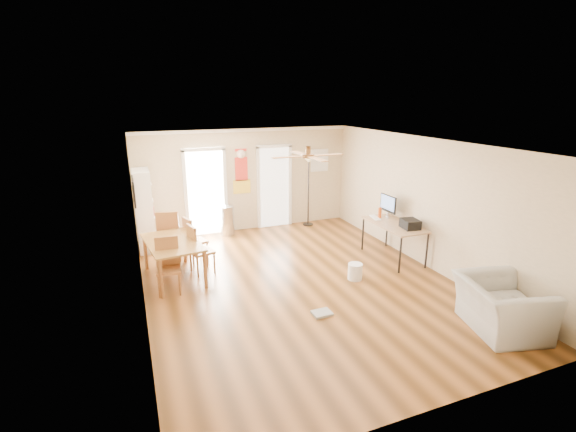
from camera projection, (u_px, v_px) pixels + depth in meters
name	position (u px, v px, depth m)	size (l,w,h in m)	color
floor	(300.00, 283.00, 7.65)	(7.00, 7.00, 0.00)	brown
ceiling	(301.00, 144.00, 6.91)	(5.50, 7.00, 0.00)	silver
wall_back	(246.00, 180.00, 10.40)	(5.50, 0.04, 2.60)	beige
wall_front	(436.00, 308.00, 4.16)	(5.50, 0.04, 2.60)	beige
wall_left	(137.00, 236.00, 6.31)	(0.04, 7.00, 2.60)	beige
wall_right	(425.00, 203.00, 8.25)	(0.04, 7.00, 2.60)	beige
crown_molding	(301.00, 146.00, 6.92)	(5.50, 7.00, 0.08)	white
kitchen_doorway	(206.00, 193.00, 10.08)	(0.90, 0.10, 2.10)	white
bathroom_doorway	(274.00, 188.00, 10.72)	(0.80, 0.10, 2.10)	white
wall_decal	(241.00, 171.00, 10.26)	(0.46, 0.03, 1.10)	red
ac_grille	(319.00, 160.00, 10.98)	(0.50, 0.04, 0.60)	white
framed_poster	(134.00, 191.00, 7.45)	(0.04, 0.66, 0.48)	black
ceiling_fan	(308.00, 156.00, 6.69)	(1.24, 1.24, 0.20)	#593819
bookshelf	(144.00, 211.00, 9.09)	(0.37, 0.82, 1.83)	silver
dining_table	(174.00, 260.00, 7.75)	(0.91, 1.51, 0.75)	#A77835
dining_chair_right_a	(196.00, 239.00, 8.59)	(0.39, 0.39, 0.95)	#905E2E
dining_chair_right_b	(202.00, 249.00, 7.98)	(0.41, 0.41, 0.99)	#93612F
dining_chair_near	(168.00, 267.00, 7.16)	(0.41, 0.41, 0.98)	#966330
dining_chair_far	(170.00, 235.00, 8.63)	(0.45, 0.45, 1.10)	#985E31
trash_can	(227.00, 221.00, 10.19)	(0.35, 0.35, 0.75)	#B5B5B7
torchiere_lamp	(308.00, 191.00, 10.82)	(0.35, 0.35, 1.88)	black
computer_desk	(393.00, 241.00, 8.71)	(0.73, 1.45, 0.78)	tan
imac	(388.00, 206.00, 8.98)	(0.07, 0.54, 0.51)	black
keyboard	(375.00, 218.00, 9.01)	(0.13, 0.40, 0.02)	white
printer	(410.00, 224.00, 8.28)	(0.31, 0.36, 0.19)	black
orange_bottle	(380.00, 213.00, 9.00)	(0.08, 0.08, 0.23)	#CB4A12
wastebasket_a	(355.00, 272.00, 7.77)	(0.27, 0.27, 0.32)	white
floor_cloth	(322.00, 313.00, 6.55)	(0.30, 0.24, 0.04)	gray
armchair	(501.00, 306.00, 6.03)	(1.19, 1.04, 0.77)	#A8A9A3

